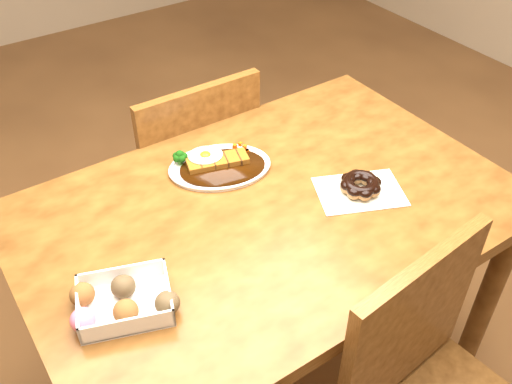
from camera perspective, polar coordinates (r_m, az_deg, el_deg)
ground at (r=1.97m, az=0.98°, el=-18.05°), size 6.00×6.00×0.00m
table at (r=1.46m, az=1.27°, el=-4.33°), size 1.20×0.80×0.75m
chair_far at (r=1.94m, az=-6.88°, el=1.65°), size 0.42×0.42×0.87m
katsu_curry_plate at (r=1.50m, az=-3.84°, el=2.75°), size 0.31×0.27×0.05m
donut_box at (r=1.18m, az=-13.24°, el=-10.55°), size 0.22×0.20×0.05m
pon_de_ring at (r=1.44m, az=10.41°, el=0.65°), size 0.26×0.22×0.04m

